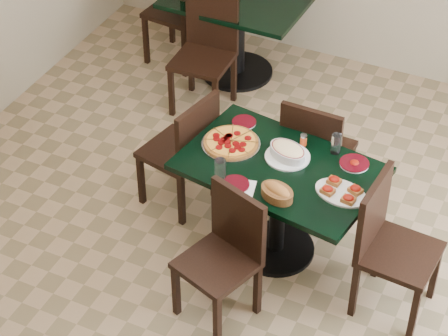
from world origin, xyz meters
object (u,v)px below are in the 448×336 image
at_px(bruschetta_platter, 341,191).
at_px(back_chair_left, 186,5).
at_px(back_table, 238,21).
at_px(chair_right, 388,240).
at_px(bread_basket, 277,192).
at_px(chair_far, 315,150).
at_px(main_table, 279,187).
at_px(chair_near, 226,249).
at_px(chair_left, 186,147).
at_px(back_chair_near, 207,46).
at_px(lasagna_casserole, 288,152).
at_px(pepperoni_pizza, 231,142).

bearing_deg(bruschetta_platter, back_chair_left, 148.61).
bearing_deg(back_chair_left, back_table, 98.21).
bearing_deg(chair_right, bread_basket, 106.13).
height_order(chair_far, bread_basket, chair_far).
relative_size(main_table, back_table, 1.16).
relative_size(chair_near, chair_left, 0.97).
distance_m(back_chair_near, back_chair_left, 0.65).
bearing_deg(back_chair_near, chair_far, -37.11).
relative_size(back_table, back_chair_near, 1.21).
bearing_deg(lasagna_casserole, bruschetta_platter, -3.34).
xyz_separation_m(chair_left, back_chair_near, (-0.44, 1.22, 0.02)).
xyz_separation_m(lasagna_casserole, bread_basket, (0.09, -0.38, -0.01)).
bearing_deg(back_table, back_chair_near, -93.97).
xyz_separation_m(chair_far, bruschetta_platter, (0.38, -0.61, 0.25)).
distance_m(chair_right, bruschetta_platter, 0.41).
bearing_deg(bruschetta_platter, chair_near, -124.58).
bearing_deg(bread_basket, pepperoni_pizza, 163.36).
bearing_deg(bread_basket, chair_left, 172.23).
xyz_separation_m(pepperoni_pizza, bread_basket, (0.47, -0.35, 0.02)).
bearing_deg(chair_right, lasagna_casserole, 76.83).
relative_size(pepperoni_pizza, lasagna_casserole, 1.26).
bearing_deg(lasagna_casserole, bread_basket, -56.79).
distance_m(chair_far, bread_basket, 0.85).
distance_m(main_table, chair_far, 0.53).
bearing_deg(chair_right, chair_near, 121.84).
distance_m(chair_near, bruschetta_platter, 0.78).
bearing_deg(main_table, bruschetta_platter, -2.97).
relative_size(back_chair_left, bread_basket, 3.83).
relative_size(chair_near, bread_basket, 3.44).
relative_size(main_table, chair_right, 1.40).
bearing_deg(back_chair_near, lasagna_casserole, -49.26).
height_order(bread_basket, bruschetta_platter, bread_basket).
height_order(chair_far, pepperoni_pizza, chair_far).
bearing_deg(back_chair_left, chair_near, 37.78).
xyz_separation_m(chair_near, back_chair_left, (-1.54, 2.46, 0.06)).
relative_size(chair_left, bread_basket, 3.54).
xyz_separation_m(bread_basket, bruschetta_platter, (0.34, 0.19, -0.02)).
bearing_deg(back_chair_left, main_table, 47.01).
bearing_deg(chair_right, back_table, 47.72).
bearing_deg(bread_basket, chair_right, 31.93).
bearing_deg(back_chair_left, chair_left, 32.94).
relative_size(back_table, pepperoni_pizza, 3.00).
bearing_deg(chair_right, chair_left, 82.83).
bearing_deg(chair_far, bread_basket, 94.28).
relative_size(chair_right, lasagna_casserole, 3.13).
bearing_deg(chair_right, chair_far, 51.68).
height_order(chair_far, bruschetta_platter, chair_far).
xyz_separation_m(lasagna_casserole, bruschetta_platter, (0.43, -0.19, -0.02)).
bearing_deg(back_chair_near, bread_basket, -54.69).
xyz_separation_m(chair_far, chair_left, (-0.82, -0.35, -0.00)).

